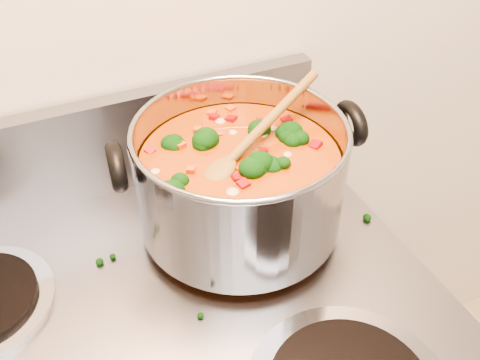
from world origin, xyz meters
The scene contains 3 objects.
stockpot centered at (0.19, 1.31, 1.01)m, with size 0.35×0.29×0.17m.
wooden_spoon centered at (0.20, 1.31, 1.06)m, with size 0.24×0.13×0.08m.
cooktop_crumbs centered at (0.19, 1.33, 0.92)m, with size 0.35×0.27×0.01m.
Camera 1 is at (-0.05, 0.78, 1.49)m, focal length 40.00 mm.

